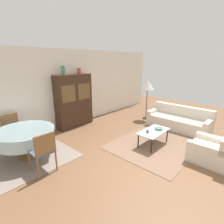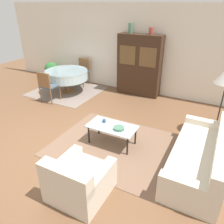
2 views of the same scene
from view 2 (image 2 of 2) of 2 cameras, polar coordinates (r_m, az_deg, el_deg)
ground_plane at (r=4.83m, az=-12.44°, el=-7.91°), size 14.00×14.00×0.00m
wall_back at (r=7.24m, az=5.47°, el=15.95°), size 10.00×0.06×2.70m
area_rug at (r=4.62m, az=1.25°, el=-8.83°), size 2.60×2.08×0.01m
dining_rug at (r=7.58m, az=-11.58°, el=5.42°), size 2.12×2.02×0.01m
couch at (r=4.18m, az=22.29°, el=-10.96°), size 0.85×2.10×0.76m
armchair at (r=3.50m, az=-8.70°, el=-17.40°), size 0.82×0.86×0.74m
coffee_table at (r=4.50m, az=-0.00°, el=-4.17°), size 1.01×0.53×0.42m
display_cabinet at (r=6.98m, az=7.12°, el=11.95°), size 1.35×0.40×1.86m
dining_table at (r=7.31m, az=-11.80°, el=9.47°), size 1.36×1.36×0.73m
dining_chair_near at (r=6.70m, az=-16.54°, el=6.85°), size 0.44×0.44×0.91m
dining_chair_far at (r=8.01m, az=-7.72°, el=10.90°), size 0.44×0.44×0.91m
cup at (r=4.60m, az=-2.08°, el=-2.29°), size 0.07×0.07×0.07m
bowl at (r=4.35m, az=1.80°, el=-4.26°), size 0.22×0.22×0.05m
vase_tall at (r=6.92m, az=4.86°, el=21.00°), size 0.13×0.13×0.29m
vase_short at (r=6.70m, az=10.17°, el=20.13°), size 0.13×0.13×0.20m
potted_plant at (r=8.77m, az=-15.48°, el=10.51°), size 0.51×0.51×0.68m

